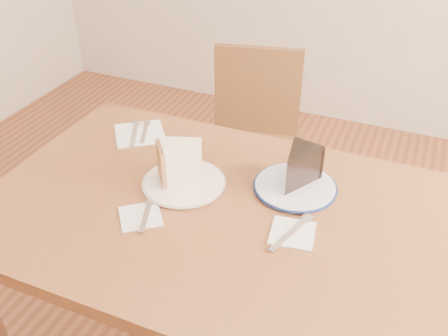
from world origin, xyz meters
TOP-DOWN VIEW (x-y plane):
  - table at (0.00, 0.00)m, footprint 1.20×0.80m
  - chair_far at (-0.15, 0.74)m, footprint 0.51×0.51m
  - plate_cream at (-0.11, 0.06)m, footprint 0.22×0.22m
  - plate_navy at (0.18, 0.16)m, footprint 0.22×0.22m
  - carrot_cake at (-0.12, 0.08)m, footprint 0.13×0.13m
  - chocolate_cake at (0.18, 0.16)m, footprint 0.11×0.14m
  - napkin_cream at (-0.15, -0.11)m, footprint 0.14×0.14m
  - napkin_navy at (0.22, -0.02)m, footprint 0.12×0.12m
  - napkin_spare at (-0.37, 0.25)m, footprint 0.21×0.21m
  - fork_cream at (-0.14, -0.10)m, footprint 0.06×0.14m
  - knife_navy at (0.22, -0.02)m, footprint 0.07×0.17m
  - fork_spare at (-0.35, 0.26)m, footprint 0.07×0.13m
  - knife_spare at (-0.38, 0.24)m, footprint 0.08×0.15m

SIDE VIEW (x-z plane):
  - chair_far at x=-0.15m, z-range 0.05..0.90m
  - table at x=0.00m, z-range 0.28..1.03m
  - napkin_cream at x=-0.15m, z-range 0.75..0.75m
  - napkin_navy at x=0.22m, z-range 0.75..0.75m
  - napkin_spare at x=-0.37m, z-range 0.75..0.75m
  - plate_cream at x=-0.11m, z-range 0.75..0.76m
  - plate_navy at x=0.18m, z-range 0.75..0.76m
  - fork_cream at x=-0.14m, z-range 0.75..0.76m
  - knife_navy at x=0.22m, z-range 0.75..0.76m
  - fork_spare at x=-0.35m, z-range 0.75..0.76m
  - knife_spare at x=-0.38m, z-range 0.75..0.76m
  - chocolate_cake at x=0.18m, z-range 0.76..0.86m
  - carrot_cake at x=-0.12m, z-range 0.76..0.87m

